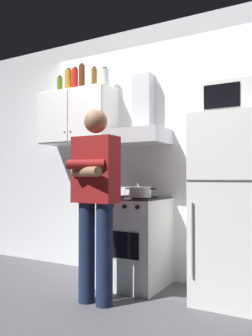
{
  "coord_description": "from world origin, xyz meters",
  "views": [
    {
      "loc": [
        1.56,
        -2.79,
        1.07
      ],
      "look_at": [
        0.0,
        0.0,
        1.15
      ],
      "focal_mm": 37.04,
      "sensor_mm": 36.0,
      "label": 1
    }
  ],
  "objects_px": {
    "upper_cabinet": "(77,117)",
    "refrigerator": "(232,208)",
    "stove_oven": "(134,241)",
    "bottle_canister_steel": "(105,78)",
    "bottle_beer_brown": "(94,79)",
    "range_hood": "(140,125)",
    "cooking_pot": "(140,192)",
    "bottle_liquor_amber": "(68,81)",
    "bottle_olive_oil": "(60,86)",
    "bottle_rum_dark": "(82,78)",
    "person_standing": "(95,197)",
    "microwave": "(231,100)",
    "bottle_soda_red": "(75,80)"
  },
  "relations": [
    {
      "from": "bottle_beer_brown",
      "to": "stove_oven",
      "type": "bearing_deg",
      "value": -15.35
    },
    {
      "from": "person_standing",
      "to": "stove_oven",
      "type": "bearing_deg",
      "value": 85.28
    },
    {
      "from": "cooking_pot",
      "to": "bottle_liquor_amber",
      "type": "height_order",
      "value": "bottle_liquor_amber"
    },
    {
      "from": "person_standing",
      "to": "bottle_olive_oil",
      "type": "bearing_deg",
      "value": 143.7
    },
    {
      "from": "person_standing",
      "to": "bottle_canister_steel",
      "type": "distance_m",
      "value": 1.53
    },
    {
      "from": "range_hood",
      "to": "person_standing",
      "type": "bearing_deg",
      "value": -93.91
    },
    {
      "from": "upper_cabinet",
      "to": "refrigerator",
      "type": "bearing_deg",
      "value": -4.07
    },
    {
      "from": "bottle_soda_red",
      "to": "bottle_canister_steel",
      "type": "height_order",
      "value": "bottle_soda_red"
    },
    {
      "from": "refrigerator",
      "to": "bottle_liquor_amber",
      "type": "height_order",
      "value": "bottle_liquor_amber"
    },
    {
      "from": "upper_cabinet",
      "to": "bottle_beer_brown",
      "type": "relative_size",
      "value": 3.47
    },
    {
      "from": "person_standing",
      "to": "bottle_olive_oil",
      "type": "distance_m",
      "value": 1.79
    },
    {
      "from": "refrigerator",
      "to": "bottle_canister_steel",
      "type": "relative_size",
      "value": 7.02
    },
    {
      "from": "stove_oven",
      "to": "bottle_canister_steel",
      "type": "height_order",
      "value": "bottle_canister_steel"
    },
    {
      "from": "refrigerator",
      "to": "microwave",
      "type": "xyz_separation_m",
      "value": [
        -0.0,
        0.02,
        0.94
      ]
    },
    {
      "from": "bottle_soda_red",
      "to": "bottle_rum_dark",
      "type": "relative_size",
      "value": 0.94
    },
    {
      "from": "upper_cabinet",
      "to": "range_hood",
      "type": "bearing_deg",
      "value": 0.09
    },
    {
      "from": "bottle_rum_dark",
      "to": "refrigerator",
      "type": "bearing_deg",
      "value": -3.84
    },
    {
      "from": "bottle_liquor_amber",
      "to": "person_standing",
      "type": "bearing_deg",
      "value": -39.78
    },
    {
      "from": "bottle_soda_red",
      "to": "bottle_liquor_amber",
      "type": "distance_m",
      "value": 0.1
    },
    {
      "from": "microwave",
      "to": "bottle_liquor_amber",
      "type": "bearing_deg",
      "value": 176.62
    },
    {
      "from": "stove_oven",
      "to": "bottle_olive_oil",
      "type": "distance_m",
      "value": 2.04
    },
    {
      "from": "refrigerator",
      "to": "bottle_canister_steel",
      "type": "height_order",
      "value": "bottle_canister_steel"
    },
    {
      "from": "microwave",
      "to": "person_standing",
      "type": "distance_m",
      "value": 1.45
    },
    {
      "from": "bottle_soda_red",
      "to": "range_hood",
      "type": "bearing_deg",
      "value": -0.34
    },
    {
      "from": "refrigerator",
      "to": "bottle_beer_brown",
      "type": "distance_m",
      "value": 2.07
    },
    {
      "from": "bottle_beer_brown",
      "to": "microwave",
      "type": "bearing_deg",
      "value": -5.32
    },
    {
      "from": "bottle_olive_oil",
      "to": "bottle_beer_brown",
      "type": "relative_size",
      "value": 0.86
    },
    {
      "from": "cooking_pot",
      "to": "bottle_soda_red",
      "type": "height_order",
      "value": "bottle_soda_red"
    },
    {
      "from": "bottle_beer_brown",
      "to": "bottle_rum_dark",
      "type": "bearing_deg",
      "value": -160.13
    },
    {
      "from": "bottle_canister_steel",
      "to": "bottle_beer_brown",
      "type": "relative_size",
      "value": 0.88
    },
    {
      "from": "bottle_rum_dark",
      "to": "person_standing",
      "type": "bearing_deg",
      "value": -46.66
    },
    {
      "from": "bottle_olive_oil",
      "to": "bottle_beer_brown",
      "type": "bearing_deg",
      "value": 1.28
    },
    {
      "from": "person_standing",
      "to": "upper_cabinet",
      "type": "bearing_deg",
      "value": 135.74
    },
    {
      "from": "refrigerator",
      "to": "upper_cabinet",
      "type": "bearing_deg",
      "value": 175.93
    },
    {
      "from": "refrigerator",
      "to": "bottle_olive_oil",
      "type": "xyz_separation_m",
      "value": [
        -2.03,
        0.15,
        1.35
      ]
    },
    {
      "from": "bottle_rum_dark",
      "to": "microwave",
      "type": "bearing_deg",
      "value": -3.21
    },
    {
      "from": "stove_oven",
      "to": "person_standing",
      "type": "relative_size",
      "value": 0.53
    },
    {
      "from": "bottle_olive_oil",
      "to": "bottle_rum_dark",
      "type": "distance_m",
      "value": 0.36
    },
    {
      "from": "upper_cabinet",
      "to": "bottle_rum_dark",
      "type": "distance_m",
      "value": 0.45
    },
    {
      "from": "stove_oven",
      "to": "refrigerator",
      "type": "relative_size",
      "value": 0.55
    },
    {
      "from": "microwave",
      "to": "bottle_beer_brown",
      "type": "bearing_deg",
      "value": 174.68
    },
    {
      "from": "range_hood",
      "to": "refrigerator",
      "type": "height_order",
      "value": "range_hood"
    },
    {
      "from": "upper_cabinet",
      "to": "range_hood",
      "type": "distance_m",
      "value": 0.81
    },
    {
      "from": "bottle_liquor_amber",
      "to": "bottle_olive_oil",
      "type": "bearing_deg",
      "value": 171.76
    },
    {
      "from": "range_hood",
      "to": "cooking_pot",
      "type": "height_order",
      "value": "range_hood"
    },
    {
      "from": "stove_oven",
      "to": "bottle_soda_red",
      "type": "height_order",
      "value": "bottle_soda_red"
    },
    {
      "from": "refrigerator",
      "to": "bottle_beer_brown",
      "type": "relative_size",
      "value": 6.16
    },
    {
      "from": "person_standing",
      "to": "bottle_soda_red",
      "type": "relative_size",
      "value": 5.72
    },
    {
      "from": "upper_cabinet",
      "to": "bottle_liquor_amber",
      "type": "xyz_separation_m",
      "value": [
        -0.13,
        0.01,
        0.44
      ]
    },
    {
      "from": "bottle_canister_steel",
      "to": "bottle_olive_oil",
      "type": "bearing_deg",
      "value": -179.11
    }
  ]
}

